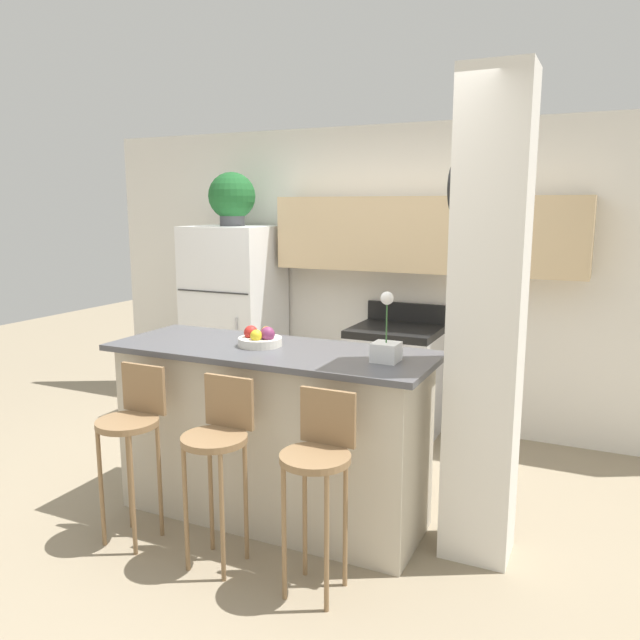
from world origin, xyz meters
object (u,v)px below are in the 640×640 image
object	(u,v)px
bar_stool_mid	(218,443)
trash_bin	(281,407)
bar_stool_left	(132,427)
potted_plant_on_fridge	(232,198)
stove_range	(395,381)
bar_stool_right	(318,462)
orchid_vase	(386,344)
refrigerator	(235,321)
fruit_bowl	(260,339)

from	to	relation	value
bar_stool_mid	trash_bin	bearing A→B (deg)	109.64
bar_stool_left	potted_plant_on_fridge	world-z (taller)	potted_plant_on_fridge
stove_range	bar_stool_right	size ratio (longest dim) A/B	1.07
bar_stool_left	bar_stool_right	distance (m)	1.15
trash_bin	bar_stool_mid	bearing A→B (deg)	-70.36
bar_stool_right	trash_bin	xyz separation A→B (m)	(-1.26, 1.92, -0.48)
potted_plant_on_fridge	orchid_vase	distance (m)	2.70
bar_stool_mid	orchid_vase	world-z (taller)	orchid_vase
bar_stool_right	potted_plant_on_fridge	distance (m)	3.12
stove_range	bar_stool_left	xyz separation A→B (m)	(-0.81, -2.19, 0.21)
bar_stool_left	orchid_vase	distance (m)	1.48
potted_plant_on_fridge	bar_stool_right	bearing A→B (deg)	-49.32
potted_plant_on_fridge	orchid_vase	size ratio (longest dim) A/B	1.24
refrigerator	potted_plant_on_fridge	world-z (taller)	potted_plant_on_fridge
orchid_vase	bar_stool_mid	bearing A→B (deg)	-143.27
stove_range	potted_plant_on_fridge	bearing A→B (deg)	-178.64
bar_stool_right	potted_plant_on_fridge	world-z (taller)	potted_plant_on_fridge
bar_stool_left	fruit_bowl	distance (m)	0.88
refrigerator	bar_stool_right	size ratio (longest dim) A/B	1.71
orchid_vase	bar_stool_right	bearing A→B (deg)	-105.27
stove_range	potted_plant_on_fridge	size ratio (longest dim) A/B	2.29
refrigerator	trash_bin	world-z (taller)	refrigerator
fruit_bowl	trash_bin	bearing A→B (deg)	114.25
bar_stool_left	trash_bin	size ratio (longest dim) A/B	2.63
bar_stool_right	bar_stool_mid	bearing A→B (deg)	180.00
refrigerator	bar_stool_right	distance (m)	2.85
potted_plant_on_fridge	fruit_bowl	bearing A→B (deg)	-52.80
stove_range	orchid_vase	xyz separation A→B (m)	(0.49, -1.66, 0.69)
bar_stool_right	refrigerator	bearing A→B (deg)	130.68
refrigerator	bar_stool_right	bearing A→B (deg)	-49.32
bar_stool_left	trash_bin	world-z (taller)	bar_stool_left
potted_plant_on_fridge	bar_stool_left	bearing A→B (deg)	-71.89
refrigerator	orchid_vase	world-z (taller)	refrigerator
stove_range	trash_bin	xyz separation A→B (m)	(-0.92, -0.28, -0.27)
bar_stool_left	fruit_bowl	size ratio (longest dim) A/B	3.82
bar_stool_left	fruit_bowl	world-z (taller)	fruit_bowl
refrigerator	stove_range	distance (m)	1.57
stove_range	potted_plant_on_fridge	distance (m)	2.13
stove_range	potted_plant_on_fridge	xyz separation A→B (m)	(-1.52, -0.04, 1.49)
bar_stool_right	bar_stool_left	bearing A→B (deg)	180.00
refrigerator	bar_stool_right	xyz separation A→B (m)	(1.86, -2.16, -0.19)
stove_range	orchid_vase	bearing A→B (deg)	-73.67
bar_stool_left	potted_plant_on_fridge	xyz separation A→B (m)	(-0.71, 2.16, 1.28)
bar_stool_right	fruit_bowl	world-z (taller)	fruit_bowl
refrigerator	potted_plant_on_fridge	distance (m)	1.10
fruit_bowl	trash_bin	world-z (taller)	fruit_bowl
bar_stool_right	fruit_bowl	size ratio (longest dim) A/B	3.82
bar_stool_left	bar_stool_right	bearing A→B (deg)	0.00
refrigerator	stove_range	world-z (taller)	refrigerator
stove_range	refrigerator	bearing A→B (deg)	-178.63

